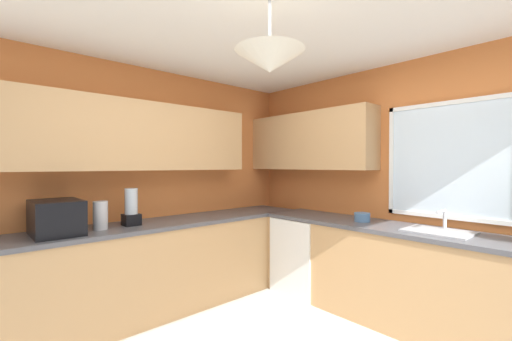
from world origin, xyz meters
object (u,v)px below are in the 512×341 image
at_px(kettle, 100,215).
at_px(microwave, 56,217).
at_px(blender_appliance, 131,209).
at_px(sink_assembly, 439,231).
at_px(dishwasher, 305,254).
at_px(bowl, 362,217).

bearing_deg(kettle, microwave, -93.34).
distance_m(kettle, blender_appliance, 0.29).
bearing_deg(kettle, sink_assembly, 45.81).
height_order(dishwasher, bowl, bowl).
bearing_deg(blender_appliance, bowl, 53.28).
height_order(dishwasher, sink_assembly, sink_assembly).
relative_size(kettle, blender_appliance, 0.71).
relative_size(sink_assembly, bowl, 3.24).
bearing_deg(microwave, sink_assembly, 49.74).
xyz_separation_m(microwave, kettle, (0.02, 0.34, -0.02)).
xyz_separation_m(kettle, sink_assembly, (2.09, 2.15, -0.12)).
relative_size(microwave, bowl, 2.99).
distance_m(microwave, sink_assembly, 3.27).
bearing_deg(dishwasher, bowl, 2.36).
xyz_separation_m(kettle, bowl, (1.37, 2.15, -0.08)).
xyz_separation_m(kettle, blender_appliance, (-0.02, 0.29, 0.03)).
distance_m(sink_assembly, bowl, 0.73).
bearing_deg(bowl, blender_appliance, -126.72).
height_order(sink_assembly, blender_appliance, blender_appliance).
xyz_separation_m(dishwasher, microwave, (-0.66, -2.46, 0.63)).
height_order(bowl, blender_appliance, blender_appliance).
bearing_deg(sink_assembly, bowl, -179.42).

